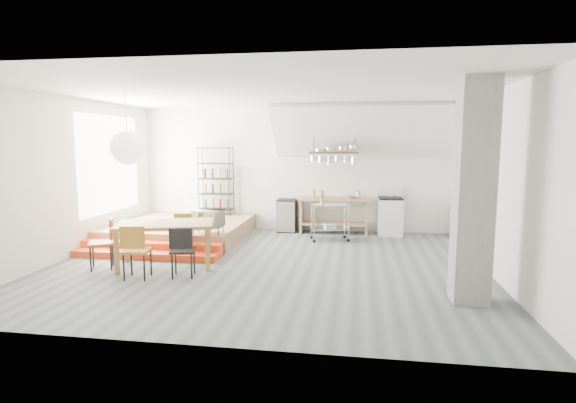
% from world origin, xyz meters
% --- Properties ---
extents(floor, '(8.00, 8.00, 0.00)m').
position_xyz_m(floor, '(0.00, 0.00, 0.00)').
color(floor, '#525C5F').
rests_on(floor, ground).
extents(wall_back, '(8.00, 0.04, 3.20)m').
position_xyz_m(wall_back, '(0.00, 3.50, 1.60)').
color(wall_back, silver).
rests_on(wall_back, ground).
extents(wall_left, '(0.04, 7.00, 3.20)m').
position_xyz_m(wall_left, '(-4.00, 0.00, 1.60)').
color(wall_left, silver).
rests_on(wall_left, ground).
extents(wall_right, '(0.04, 7.00, 3.20)m').
position_xyz_m(wall_right, '(4.00, 0.00, 1.60)').
color(wall_right, silver).
rests_on(wall_right, ground).
extents(ceiling, '(8.00, 7.00, 0.02)m').
position_xyz_m(ceiling, '(0.00, 0.00, 3.20)').
color(ceiling, white).
rests_on(ceiling, wall_back).
extents(slope_ceiling, '(4.40, 1.44, 1.32)m').
position_xyz_m(slope_ceiling, '(1.80, 2.90, 2.55)').
color(slope_ceiling, white).
rests_on(slope_ceiling, wall_back).
extents(window_pane, '(0.02, 2.50, 2.20)m').
position_xyz_m(window_pane, '(-3.98, 1.50, 1.80)').
color(window_pane, white).
rests_on(window_pane, wall_left).
extents(platform, '(3.00, 3.00, 0.40)m').
position_xyz_m(platform, '(-2.50, 2.00, 0.20)').
color(platform, olive).
rests_on(platform, ground).
extents(step_lower, '(3.00, 0.35, 0.13)m').
position_xyz_m(step_lower, '(-2.50, 0.05, 0.07)').
color(step_lower, '#EE491C').
rests_on(step_lower, ground).
extents(step_upper, '(3.00, 0.35, 0.27)m').
position_xyz_m(step_upper, '(-2.50, 0.40, 0.13)').
color(step_upper, '#EE491C').
rests_on(step_upper, ground).
extents(concrete_column, '(0.50, 0.50, 3.20)m').
position_xyz_m(concrete_column, '(3.30, -1.50, 1.60)').
color(concrete_column, slate).
rests_on(concrete_column, ground).
extents(kitchen_counter, '(1.80, 0.60, 0.91)m').
position_xyz_m(kitchen_counter, '(1.10, 3.15, 0.63)').
color(kitchen_counter, olive).
rests_on(kitchen_counter, ground).
extents(stove, '(0.60, 0.60, 1.18)m').
position_xyz_m(stove, '(2.50, 3.16, 0.48)').
color(stove, white).
rests_on(stove, ground).
extents(pot_rack, '(1.20, 0.50, 1.43)m').
position_xyz_m(pot_rack, '(1.13, 2.92, 1.98)').
color(pot_rack, '#3F2A19').
rests_on(pot_rack, ceiling).
extents(wire_shelving, '(0.88, 0.38, 1.80)m').
position_xyz_m(wire_shelving, '(-2.00, 3.20, 1.33)').
color(wire_shelving, black).
rests_on(wire_shelving, platform).
extents(microwave_shelf, '(0.60, 0.40, 0.16)m').
position_xyz_m(microwave_shelf, '(-1.40, 0.75, 0.55)').
color(microwave_shelf, olive).
rests_on(microwave_shelf, platform).
extents(paper_lantern, '(0.60, 0.60, 0.60)m').
position_xyz_m(paper_lantern, '(-2.40, -0.60, 2.20)').
color(paper_lantern, white).
rests_on(paper_lantern, ceiling).
extents(dining_table, '(1.94, 1.44, 0.82)m').
position_xyz_m(dining_table, '(-1.83, -0.42, 0.73)').
color(dining_table, olive).
rests_on(dining_table, ground).
extents(chair_mustard, '(0.48, 0.48, 0.94)m').
position_xyz_m(chair_mustard, '(-1.98, -1.29, 0.56)').
color(chair_mustard, '#A56A1C').
rests_on(chair_mustard, ground).
extents(chair_black, '(0.48, 0.48, 0.88)m').
position_xyz_m(chair_black, '(-1.25, -1.06, 0.53)').
color(chair_black, black).
rests_on(chair_black, ground).
extents(chair_olive, '(0.43, 0.43, 0.85)m').
position_xyz_m(chair_olive, '(-1.83, 0.38, 0.51)').
color(chair_olive, olive).
rests_on(chair_olive, ground).
extents(chair_red, '(0.56, 0.56, 0.93)m').
position_xyz_m(chair_red, '(-2.85, -0.72, 0.55)').
color(chair_red, '#C24B1B').
rests_on(chair_red, ground).
extents(rolling_cart, '(0.96, 0.68, 0.86)m').
position_xyz_m(rolling_cart, '(1.05, 2.27, 0.56)').
color(rolling_cart, silver).
rests_on(rolling_cart, ground).
extents(mini_fridge, '(0.49, 0.49, 0.84)m').
position_xyz_m(mini_fridge, '(-0.11, 3.20, 0.42)').
color(mini_fridge, black).
rests_on(mini_fridge, ground).
extents(microwave, '(0.67, 0.54, 0.33)m').
position_xyz_m(microwave, '(-1.40, 0.75, 0.73)').
color(microwave, beige).
rests_on(microwave, microwave_shelf).
extents(bowl, '(0.28, 0.28, 0.06)m').
position_xyz_m(bowl, '(1.53, 3.10, 0.94)').
color(bowl, silver).
rests_on(bowl, kitchen_counter).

